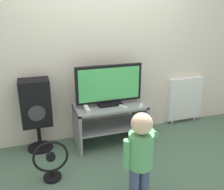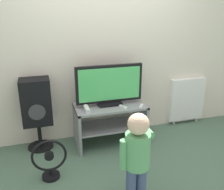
{
  "view_description": "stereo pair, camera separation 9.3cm",
  "coord_description": "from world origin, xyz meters",
  "px_view_note": "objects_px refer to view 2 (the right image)",
  "views": [
    {
      "loc": [
        -0.97,
        -2.75,
        1.82
      ],
      "look_at": [
        0.0,
        0.15,
        0.74
      ],
      "focal_mm": 40.0,
      "sensor_mm": 36.0,
      "label": 1
    },
    {
      "loc": [
        -0.88,
        -2.77,
        1.82
      ],
      "look_at": [
        0.0,
        0.15,
        0.74
      ],
      "focal_mm": 40.0,
      "sensor_mm": 36.0,
      "label": 2
    }
  ],
  "objects_px": {
    "remote_primary": "(141,106)",
    "child": "(137,151)",
    "radiator": "(187,99)",
    "game_console": "(87,109)",
    "remote_secondary": "(123,107)",
    "floor_fan": "(50,161)",
    "speaker_tower": "(36,104)",
    "television": "(109,86)"
  },
  "relations": [
    {
      "from": "remote_primary",
      "to": "radiator",
      "type": "height_order",
      "value": "radiator"
    },
    {
      "from": "television",
      "to": "game_console",
      "type": "height_order",
      "value": "television"
    },
    {
      "from": "remote_secondary",
      "to": "floor_fan",
      "type": "relative_size",
      "value": 0.28
    },
    {
      "from": "game_console",
      "to": "remote_primary",
      "type": "distance_m",
      "value": 0.73
    },
    {
      "from": "speaker_tower",
      "to": "floor_fan",
      "type": "bearing_deg",
      "value": -82.71
    },
    {
      "from": "game_console",
      "to": "radiator",
      "type": "height_order",
      "value": "radiator"
    },
    {
      "from": "game_console",
      "to": "remote_primary",
      "type": "height_order",
      "value": "game_console"
    },
    {
      "from": "remote_secondary",
      "to": "floor_fan",
      "type": "xyz_separation_m",
      "value": [
        -1.0,
        -0.44,
        -0.36
      ]
    },
    {
      "from": "floor_fan",
      "to": "television",
      "type": "bearing_deg",
      "value": 34.53
    },
    {
      "from": "child",
      "to": "game_console",
      "type": "bearing_deg",
      "value": 104.71
    },
    {
      "from": "speaker_tower",
      "to": "floor_fan",
      "type": "height_order",
      "value": "speaker_tower"
    },
    {
      "from": "game_console",
      "to": "floor_fan",
      "type": "distance_m",
      "value": 0.79
    },
    {
      "from": "television",
      "to": "floor_fan",
      "type": "relative_size",
      "value": 1.9
    },
    {
      "from": "remote_primary",
      "to": "floor_fan",
      "type": "distance_m",
      "value": 1.35
    },
    {
      "from": "remote_primary",
      "to": "remote_secondary",
      "type": "relative_size",
      "value": 0.97
    },
    {
      "from": "remote_primary",
      "to": "speaker_tower",
      "type": "xyz_separation_m",
      "value": [
        -1.33,
        0.33,
        0.06
      ]
    },
    {
      "from": "game_console",
      "to": "remote_primary",
      "type": "bearing_deg",
      "value": -5.81
    },
    {
      "from": "child",
      "to": "radiator",
      "type": "distance_m",
      "value": 2.03
    },
    {
      "from": "television",
      "to": "remote_secondary",
      "type": "height_order",
      "value": "television"
    },
    {
      "from": "radiator",
      "to": "child",
      "type": "bearing_deg",
      "value": -135.8
    },
    {
      "from": "television",
      "to": "child",
      "type": "bearing_deg",
      "value": -93.34
    },
    {
      "from": "game_console",
      "to": "floor_fan",
      "type": "height_order",
      "value": "game_console"
    },
    {
      "from": "floor_fan",
      "to": "radiator",
      "type": "xyz_separation_m",
      "value": [
        2.24,
        0.83,
        0.19
      ]
    },
    {
      "from": "television",
      "to": "speaker_tower",
      "type": "relative_size",
      "value": 0.93
    },
    {
      "from": "floor_fan",
      "to": "radiator",
      "type": "distance_m",
      "value": 2.4
    },
    {
      "from": "game_console",
      "to": "radiator",
      "type": "relative_size",
      "value": 0.26
    },
    {
      "from": "speaker_tower",
      "to": "remote_secondary",
      "type": "bearing_deg",
      "value": -14.11
    },
    {
      "from": "television",
      "to": "remote_primary",
      "type": "relative_size",
      "value": 7.11
    },
    {
      "from": "television",
      "to": "speaker_tower",
      "type": "distance_m",
      "value": 0.98
    },
    {
      "from": "speaker_tower",
      "to": "radiator",
      "type": "distance_m",
      "value": 2.35
    },
    {
      "from": "game_console",
      "to": "speaker_tower",
      "type": "height_order",
      "value": "speaker_tower"
    },
    {
      "from": "game_console",
      "to": "floor_fan",
      "type": "relative_size",
      "value": 0.41
    },
    {
      "from": "remote_primary",
      "to": "child",
      "type": "distance_m",
      "value": 1.06
    },
    {
      "from": "remote_primary",
      "to": "speaker_tower",
      "type": "relative_size",
      "value": 0.13
    },
    {
      "from": "child",
      "to": "speaker_tower",
      "type": "height_order",
      "value": "speaker_tower"
    },
    {
      "from": "remote_secondary",
      "to": "child",
      "type": "bearing_deg",
      "value": -101.77
    },
    {
      "from": "remote_primary",
      "to": "remote_secondary",
      "type": "height_order",
      "value": "same"
    },
    {
      "from": "game_console",
      "to": "radiator",
      "type": "bearing_deg",
      "value": 12.21
    },
    {
      "from": "game_console",
      "to": "remote_secondary",
      "type": "relative_size",
      "value": 1.49
    },
    {
      "from": "television",
      "to": "remote_secondary",
      "type": "bearing_deg",
      "value": -47.82
    },
    {
      "from": "game_console",
      "to": "speaker_tower",
      "type": "distance_m",
      "value": 0.66
    },
    {
      "from": "game_console",
      "to": "television",
      "type": "bearing_deg",
      "value": 21.52
    }
  ]
}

